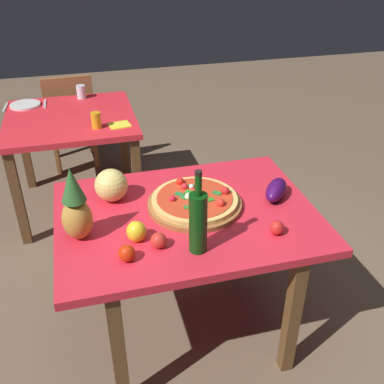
{
  "coord_description": "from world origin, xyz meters",
  "views": [
    {
      "loc": [
        -0.42,
        -1.7,
        1.91
      ],
      "look_at": [
        0.05,
        0.09,
        0.79
      ],
      "focal_mm": 41.89,
      "sensor_mm": 36.0,
      "label": 1
    }
  ],
  "objects_px": {
    "display_table": "(187,228)",
    "wine_bottle": "(198,221)",
    "background_table": "(72,130)",
    "dining_chair": "(71,116)",
    "napkin_folded": "(119,125)",
    "eggplant": "(276,190)",
    "drinking_glass_water": "(81,92)",
    "tomato_near_board": "(127,253)",
    "pineapple_left": "(76,208)",
    "pizza_board": "(195,204)",
    "tomato_by_bottle": "(277,228)",
    "tomato_beside_pepper": "(159,240)",
    "bell_pepper": "(136,231)",
    "drinking_glass_juice": "(96,120)",
    "pizza": "(195,199)",
    "knife_utensil": "(45,104)",
    "melon": "(111,185)",
    "dinner_plate": "(25,105)",
    "fork_utensil": "(5,107)"
  },
  "relations": [
    {
      "from": "bell_pepper",
      "to": "drinking_glass_juice",
      "type": "bearing_deg",
      "value": 93.15
    },
    {
      "from": "pizza_board",
      "to": "pizza",
      "type": "relative_size",
      "value": 1.1
    },
    {
      "from": "pizza_board",
      "to": "napkin_folded",
      "type": "height_order",
      "value": "pizza_board"
    },
    {
      "from": "drinking_glass_water",
      "to": "dining_chair",
      "type": "bearing_deg",
      "value": 109.71
    },
    {
      "from": "display_table",
      "to": "wine_bottle",
      "type": "height_order",
      "value": "wine_bottle"
    },
    {
      "from": "tomato_beside_pepper",
      "to": "drinking_glass_water",
      "type": "bearing_deg",
      "value": 96.31
    },
    {
      "from": "eggplant",
      "to": "knife_utensil",
      "type": "bearing_deg",
      "value": 124.13
    },
    {
      "from": "background_table",
      "to": "napkin_folded",
      "type": "bearing_deg",
      "value": -38.77
    },
    {
      "from": "knife_utensil",
      "to": "drinking_glass_water",
      "type": "bearing_deg",
      "value": 13.79
    },
    {
      "from": "wine_bottle",
      "to": "dinner_plate",
      "type": "relative_size",
      "value": 1.7
    },
    {
      "from": "background_table",
      "to": "bell_pepper",
      "type": "bearing_deg",
      "value": -81.11
    },
    {
      "from": "tomato_by_bottle",
      "to": "drinking_glass_water",
      "type": "distance_m",
      "value": 2.14
    },
    {
      "from": "bell_pepper",
      "to": "tomato_by_bottle",
      "type": "bearing_deg",
      "value": -10.79
    },
    {
      "from": "display_table",
      "to": "drinking_glass_water",
      "type": "xyz_separation_m",
      "value": [
        -0.4,
        1.75,
        0.14
      ]
    },
    {
      "from": "background_table",
      "to": "wine_bottle",
      "type": "height_order",
      "value": "wine_bottle"
    },
    {
      "from": "pizza",
      "to": "dinner_plate",
      "type": "relative_size",
      "value": 1.88
    },
    {
      "from": "melon",
      "to": "bell_pepper",
      "type": "relative_size",
      "value": 1.71
    },
    {
      "from": "dining_chair",
      "to": "fork_utensil",
      "type": "xyz_separation_m",
      "value": [
        -0.44,
        -0.38,
        0.26
      ]
    },
    {
      "from": "pizza_board",
      "to": "drinking_glass_water",
      "type": "xyz_separation_m",
      "value": [
        -0.45,
        1.71,
        0.04
      ]
    },
    {
      "from": "napkin_folded",
      "to": "knife_utensil",
      "type": "bearing_deg",
      "value": 131.83
    },
    {
      "from": "fork_utensil",
      "to": "pizza_board",
      "type": "bearing_deg",
      "value": -54.68
    },
    {
      "from": "eggplant",
      "to": "drinking_glass_water",
      "type": "distance_m",
      "value": 1.93
    },
    {
      "from": "dining_chair",
      "to": "knife_utensil",
      "type": "bearing_deg",
      "value": 62.88
    },
    {
      "from": "eggplant",
      "to": "drinking_glass_water",
      "type": "bearing_deg",
      "value": 116.22
    },
    {
      "from": "pizza",
      "to": "dinner_plate",
      "type": "distance_m",
      "value": 1.85
    },
    {
      "from": "melon",
      "to": "fork_utensil",
      "type": "bearing_deg",
      "value": 113.02
    },
    {
      "from": "wine_bottle",
      "to": "knife_utensil",
      "type": "relative_size",
      "value": 2.08
    },
    {
      "from": "dining_chair",
      "to": "bell_pepper",
      "type": "height_order",
      "value": "dining_chair"
    },
    {
      "from": "eggplant",
      "to": "tomato_beside_pepper",
      "type": "height_order",
      "value": "eggplant"
    },
    {
      "from": "display_table",
      "to": "drinking_glass_water",
      "type": "height_order",
      "value": "drinking_glass_water"
    },
    {
      "from": "pineapple_left",
      "to": "drinking_glass_juice",
      "type": "xyz_separation_m",
      "value": [
        0.17,
        1.19,
        -0.1
      ]
    },
    {
      "from": "drinking_glass_water",
      "to": "pizza",
      "type": "bearing_deg",
      "value": -75.24
    },
    {
      "from": "tomato_near_board",
      "to": "wine_bottle",
      "type": "bearing_deg",
      "value": -1.45
    },
    {
      "from": "wine_bottle",
      "to": "pineapple_left",
      "type": "relative_size",
      "value": 1.1
    },
    {
      "from": "tomato_near_board",
      "to": "fork_utensil",
      "type": "relative_size",
      "value": 0.39
    },
    {
      "from": "pineapple_left",
      "to": "eggplant",
      "type": "height_order",
      "value": "pineapple_left"
    },
    {
      "from": "wine_bottle",
      "to": "tomato_near_board",
      "type": "distance_m",
      "value": 0.31
    },
    {
      "from": "drinking_glass_juice",
      "to": "fork_utensil",
      "type": "height_order",
      "value": "drinking_glass_juice"
    },
    {
      "from": "tomato_beside_pepper",
      "to": "pizza_board",
      "type": "bearing_deg",
      "value": 49.43
    },
    {
      "from": "pineapple_left",
      "to": "napkin_folded",
      "type": "relative_size",
      "value": 2.42
    },
    {
      "from": "background_table",
      "to": "dining_chair",
      "type": "distance_m",
      "value": 0.69
    },
    {
      "from": "tomato_by_bottle",
      "to": "tomato_beside_pepper",
      "type": "distance_m",
      "value": 0.52
    },
    {
      "from": "napkin_folded",
      "to": "fork_utensil",
      "type": "bearing_deg",
      "value": 144.55
    },
    {
      "from": "drinking_glass_juice",
      "to": "eggplant",
      "type": "bearing_deg",
      "value": -54.72
    },
    {
      "from": "bell_pepper",
      "to": "drinking_glass_water",
      "type": "xyz_separation_m",
      "value": [
        -0.14,
        1.9,
        0.01
      ]
    },
    {
      "from": "napkin_folded",
      "to": "bell_pepper",
      "type": "bearing_deg",
      "value": -93.54
    },
    {
      "from": "bell_pepper",
      "to": "drinking_glass_juice",
      "type": "relative_size",
      "value": 0.87
    },
    {
      "from": "dining_chair",
      "to": "tomato_by_bottle",
      "type": "relative_size",
      "value": 13.11
    },
    {
      "from": "pizza",
      "to": "bell_pepper",
      "type": "relative_size",
      "value": 4.38
    },
    {
      "from": "pizza_board",
      "to": "pizza",
      "type": "distance_m",
      "value": 0.03
    }
  ]
}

